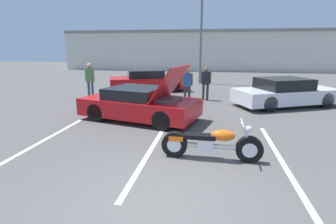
% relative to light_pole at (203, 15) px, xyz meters
% --- Properties ---
extents(ground_plane, '(80.00, 80.00, 0.00)m').
position_rel_light_pole_xyz_m(ground_plane, '(-0.13, -15.41, -4.69)').
color(ground_plane, '#514F4C').
extents(parking_stripe_foreground, '(0.12, 4.81, 0.01)m').
position_rel_light_pole_xyz_m(parking_stripe_foreground, '(-3.82, -13.08, -4.68)').
color(parking_stripe_foreground, white).
rests_on(parking_stripe_foreground, ground).
extents(parking_stripe_middle, '(0.12, 4.81, 0.01)m').
position_rel_light_pole_xyz_m(parking_stripe_middle, '(-0.68, -13.08, -4.68)').
color(parking_stripe_middle, white).
rests_on(parking_stripe_middle, ground).
extents(parking_stripe_back, '(0.12, 4.81, 0.01)m').
position_rel_light_pole_xyz_m(parking_stripe_back, '(2.46, -13.08, -4.68)').
color(parking_stripe_back, white).
rests_on(parking_stripe_back, ground).
extents(far_building, '(32.00, 4.20, 4.40)m').
position_rel_light_pole_xyz_m(far_building, '(-0.13, 11.81, -2.35)').
color(far_building, beige).
rests_on(far_building, ground).
extents(light_pole, '(1.21, 0.28, 8.60)m').
position_rel_light_pole_xyz_m(light_pole, '(0.00, 0.00, 0.00)').
color(light_pole, slate).
rests_on(light_pole, ground).
extents(motorcycle, '(2.33, 0.70, 0.94)m').
position_rel_light_pole_xyz_m(motorcycle, '(0.83, -13.35, -4.30)').
color(motorcycle, black).
rests_on(motorcycle, ground).
extents(show_car_hood_open, '(4.47, 2.88, 1.97)m').
position_rel_light_pole_xyz_m(show_car_hood_open, '(-1.70, -10.28, -4.10)').
color(show_car_hood_open, red).
rests_on(show_car_hood_open, ground).
extents(parked_car_left_row, '(4.85, 3.37, 1.26)m').
position_rel_light_pole_xyz_m(parked_car_left_row, '(-2.96, -3.98, -4.09)').
color(parked_car_left_row, red).
rests_on(parked_car_left_row, ground).
extents(parked_car_right_row, '(4.90, 3.56, 1.24)m').
position_rel_light_pole_xyz_m(parked_car_right_row, '(4.04, -7.00, -4.10)').
color(parked_car_right_row, silver).
rests_on(parked_car_right_row, ground).
extents(spectator_near_motorcycle, '(0.52, 0.21, 1.60)m').
position_rel_light_pole_xyz_m(spectator_near_motorcycle, '(-0.32, -7.01, -3.74)').
color(spectator_near_motorcycle, '#333338').
rests_on(spectator_near_motorcycle, ground).
extents(spectator_by_show_car, '(0.52, 0.21, 1.60)m').
position_rel_light_pole_xyz_m(spectator_by_show_car, '(0.51, -6.24, -3.74)').
color(spectator_by_show_car, '#333338').
rests_on(spectator_by_show_car, ground).
extents(spectator_midground, '(0.52, 0.24, 1.79)m').
position_rel_light_pole_xyz_m(spectator_midground, '(-5.22, -6.90, -3.61)').
color(spectator_midground, '#38476B').
rests_on(spectator_midground, ground).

